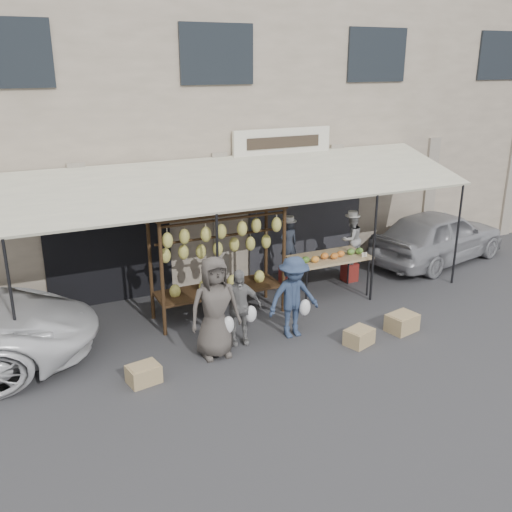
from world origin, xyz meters
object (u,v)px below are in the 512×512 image
at_px(vendor_left, 288,244).
at_px(crate_near_a, 359,337).
at_px(produce_table, 330,258).
at_px(crate_far, 144,374).
at_px(customer_left, 215,307).
at_px(customer_right, 293,297).
at_px(vendor_right, 351,239).
at_px(crate_near_b, 402,323).
at_px(banana_rack, 218,242).
at_px(sedan, 438,236).
at_px(customer_mid, 238,307).

relative_size(vendor_left, crate_near_a, 2.32).
bearing_deg(produce_table, crate_far, -158.97).
bearing_deg(customer_left, customer_right, 4.82).
distance_m(crate_near_a, crate_far, 3.88).
relative_size(produce_table, vendor_right, 1.46).
height_order(customer_right, crate_near_b, customer_right).
height_order(banana_rack, crate_near_b, banana_rack).
bearing_deg(customer_right, crate_near_a, -41.41).
bearing_deg(produce_table, customer_left, -156.27).
height_order(banana_rack, vendor_left, banana_rack).
height_order(crate_near_b, sedan, sedan).
bearing_deg(banana_rack, vendor_right, 8.35).
xyz_separation_m(banana_rack, customer_left, (-0.67, -1.48, -0.66)).
xyz_separation_m(vendor_left, vendor_right, (1.48, -0.28, 0.01)).
xyz_separation_m(customer_left, customer_mid, (0.54, 0.24, -0.20)).
bearing_deg(customer_mid, sedan, 30.32).
bearing_deg(vendor_right, customer_right, 26.05).
distance_m(banana_rack, crate_near_a, 3.20).
bearing_deg(banana_rack, produce_table, -1.53).
xyz_separation_m(vendor_right, crate_near_a, (-1.65, -2.73, -0.87)).
height_order(vendor_right, crate_near_a, vendor_right).
distance_m(vendor_right, customer_right, 3.21).
height_order(produce_table, customer_mid, customer_mid).
height_order(produce_table, customer_right, customer_right).
height_order(customer_right, sedan, customer_right).
bearing_deg(banana_rack, customer_right, -57.64).
xyz_separation_m(vendor_left, sedan, (4.27, -0.09, -0.33)).
relative_size(crate_far, sedan, 0.12).
bearing_deg(customer_mid, customer_left, -142.59).
bearing_deg(crate_far, produce_table, 21.03).
height_order(vendor_left, sedan, vendor_left).
relative_size(vendor_right, sedan, 0.29).
relative_size(vendor_left, vendor_right, 0.98).
bearing_deg(crate_near_b, customer_right, 160.25).
height_order(vendor_right, customer_right, vendor_right).
height_order(crate_near_b, crate_far, crate_near_b).
height_order(produce_table, vendor_left, vendor_left).
bearing_deg(crate_near_a, vendor_right, 58.93).
bearing_deg(vendor_right, sedan, 173.06).
bearing_deg(vendor_left, crate_near_b, 108.79).
bearing_deg(vendor_right, customer_mid, 15.20).
distance_m(vendor_right, crate_near_b, 2.82).
distance_m(vendor_left, crate_near_b, 3.15).
relative_size(customer_left, crate_far, 3.67).
xyz_separation_m(customer_left, crate_near_a, (2.49, -0.75, -0.76)).
bearing_deg(vendor_left, crate_near_a, 88.60).
distance_m(customer_right, crate_far, 3.03).
bearing_deg(crate_near_a, banana_rack, 129.15).
distance_m(vendor_left, customer_mid, 2.93).
bearing_deg(vendor_left, customer_left, 42.17).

